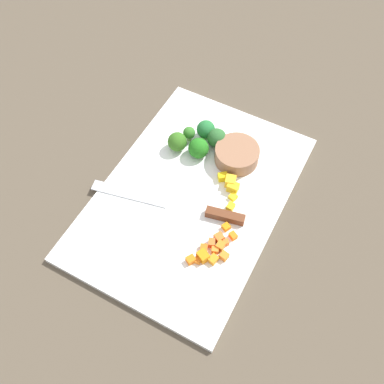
{
  "coord_description": "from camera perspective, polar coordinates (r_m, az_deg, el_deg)",
  "views": [
    {
      "loc": [
        0.41,
        0.22,
        0.75
      ],
      "look_at": [
        0.0,
        0.0,
        0.02
      ],
      "focal_mm": 41.62,
      "sensor_mm": 36.0,
      "label": 1
    }
  ],
  "objects": [
    {
      "name": "carrot_dice_6",
      "position": [
        0.8,
        4.13,
        -8.19
      ],
      "size": [
        0.02,
        0.02,
        0.01
      ],
      "primitive_type": "cube",
      "rotation": [
        0.0,
        0.0,
        1.4
      ],
      "color": "orange",
      "rests_on": "cutting_board"
    },
    {
      "name": "carrot_dice_7",
      "position": [
        0.81,
        2.98,
        -7.4
      ],
      "size": [
        0.02,
        0.02,
        0.01
      ],
      "primitive_type": "cube",
      "rotation": [
        0.0,
        0.0,
        0.39
      ],
      "color": "orange",
      "rests_on": "cutting_board"
    },
    {
      "name": "carrot_dice_8",
      "position": [
        0.83,
        4.39,
        -4.49
      ],
      "size": [
        0.02,
        0.02,
        0.01
      ],
      "primitive_type": "cube",
      "rotation": [
        0.0,
        0.0,
        1.12
      ],
      "color": "orange",
      "rests_on": "cutting_board"
    },
    {
      "name": "carrot_dice_2",
      "position": [
        0.8,
        -0.16,
        -8.68
      ],
      "size": [
        0.02,
        0.02,
        0.01
      ],
      "primitive_type": "cube",
      "rotation": [
        0.0,
        0.0,
        1.03
      ],
      "color": "orange",
      "rests_on": "cutting_board"
    },
    {
      "name": "pepper_dice_3",
      "position": [
        0.85,
        4.97,
        -1.91
      ],
      "size": [
        0.02,
        0.01,
        0.01
      ],
      "primitive_type": "cube",
      "rotation": [
        0.0,
        0.0,
        3.09
      ],
      "color": "yellow",
      "rests_on": "cutting_board"
    },
    {
      "name": "ground_plane",
      "position": [
        0.88,
        0.0,
        -0.77
      ],
      "size": [
        4.0,
        4.0,
        0.0
      ],
      "primitive_type": "plane",
      "color": "brown"
    },
    {
      "name": "broccoli_floret_4",
      "position": [
        0.92,
        3.19,
        6.91
      ],
      "size": [
        0.04,
        0.04,
        0.04
      ],
      "color": "#8DB167",
      "rests_on": "cutting_board"
    },
    {
      "name": "carrot_dice_10",
      "position": [
        0.81,
        4.36,
        -6.45
      ],
      "size": [
        0.01,
        0.01,
        0.01
      ],
      "primitive_type": "cube",
      "rotation": [
        0.0,
        0.0,
        2.31
      ],
      "color": "orange",
      "rests_on": "cutting_board"
    },
    {
      "name": "prep_bowl",
      "position": [
        0.91,
        5.77,
        4.79
      ],
      "size": [
        0.09,
        0.09,
        0.03
      ],
      "primitive_type": "cylinder",
      "color": "#916548",
      "rests_on": "cutting_board"
    },
    {
      "name": "carrot_dice_1",
      "position": [
        0.81,
        2.54,
        -6.53
      ],
      "size": [
        0.02,
        0.02,
        0.01
      ],
      "primitive_type": "cube",
      "rotation": [
        0.0,
        0.0,
        1.98
      ],
      "color": "orange",
      "rests_on": "cutting_board"
    },
    {
      "name": "broccoli_floret_1",
      "position": [
        0.94,
        1.78,
        8.0
      ],
      "size": [
        0.04,
        0.04,
        0.04
      ],
      "color": "#92B263",
      "rests_on": "cutting_board"
    },
    {
      "name": "pepper_dice_2",
      "position": [
        0.88,
        3.95,
        1.94
      ],
      "size": [
        0.02,
        0.02,
        0.02
      ],
      "primitive_type": "cube",
      "rotation": [
        0.0,
        0.0,
        0.66
      ],
      "color": "yellow",
      "rests_on": "cutting_board"
    },
    {
      "name": "carrot_dice_12",
      "position": [
        0.8,
        1.42,
        -8.22
      ],
      "size": [
        0.02,
        0.03,
        0.02
      ],
      "primitive_type": "cube",
      "rotation": [
        0.0,
        0.0,
        1.13
      ],
      "color": "orange",
      "rests_on": "cutting_board"
    },
    {
      "name": "cutting_board",
      "position": [
        0.87,
        0.0,
        -0.57
      ],
      "size": [
        0.49,
        0.34,
        0.01
      ],
      "primitive_type": "cube",
      "color": "white",
      "rests_on": "ground_plane"
    },
    {
      "name": "carrot_dice_4",
      "position": [
        0.81,
        3.67,
        -6.89
      ],
      "size": [
        0.02,
        0.01,
        0.01
      ],
      "primitive_type": "cube",
      "rotation": [
        0.0,
        0.0,
        1.52
      ],
      "color": "orange",
      "rests_on": "cutting_board"
    },
    {
      "name": "broccoli_floret_3",
      "position": [
        0.93,
        -0.37,
        7.56
      ],
      "size": [
        0.03,
        0.03,
        0.04
      ],
      "color": "#85B85B",
      "rests_on": "cutting_board"
    },
    {
      "name": "carrot_dice_11",
      "position": [
        0.8,
        0.73,
        -8.8
      ],
      "size": [
        0.01,
        0.01,
        0.01
      ],
      "primitive_type": "cube",
      "rotation": [
        0.0,
        0.0,
        1.7
      ],
      "color": "orange",
      "rests_on": "cutting_board"
    },
    {
      "name": "pepper_dice_1",
      "position": [
        0.88,
        4.95,
        1.36
      ],
      "size": [
        0.02,
        0.02,
        0.02
      ],
      "primitive_type": "cube",
      "rotation": [
        0.0,
        0.0,
        1.84
      ],
      "color": "yellow",
      "rests_on": "cutting_board"
    },
    {
      "name": "carrot_dice_3",
      "position": [
        0.8,
        2.75,
        -8.62
      ],
      "size": [
        0.02,
        0.02,
        0.01
      ],
      "primitive_type": "cube",
      "rotation": [
        0.0,
        0.0,
        2.91
      ],
      "color": "orange",
      "rests_on": "cutting_board"
    },
    {
      "name": "carrot_dice_9",
      "position": [
        0.82,
        3.49,
        -5.86
      ],
      "size": [
        0.02,
        0.02,
        0.01
      ],
      "primitive_type": "cube",
      "rotation": [
        0.0,
        0.0,
        2.6
      ],
      "color": "orange",
      "rests_on": "cutting_board"
    },
    {
      "name": "broccoli_floret_0",
      "position": [
        0.91,
        0.84,
        5.62
      ],
      "size": [
        0.04,
        0.04,
        0.04
      ],
      "color": "#89B35E",
      "rests_on": "cutting_board"
    },
    {
      "name": "carrot_dice_0",
      "position": [
        0.82,
        5.28,
        -5.61
      ],
      "size": [
        0.02,
        0.02,
        0.01
      ],
      "primitive_type": "cube",
      "rotation": [
        0.0,
        0.0,
        1.08
      ],
      "color": "orange",
      "rests_on": "cutting_board"
    },
    {
      "name": "carrot_dice_5",
      "position": [
        0.81,
        1.52,
        -7.29
      ],
      "size": [
        0.02,
        0.02,
        0.01
      ],
      "primitive_type": "cube",
      "rotation": [
        0.0,
        0.0,
        0.42
      ],
      "color": "orange",
      "rests_on": "cutting_board"
    },
    {
      "name": "pepper_dice_4",
      "position": [
        0.87,
        5.27,
        0.6
      ],
      "size": [
        0.02,
        0.02,
        0.02
      ],
      "primitive_type": "cube",
      "rotation": [
        0.0,
        0.0,
        1.61
      ],
      "color": "yellow",
      "rests_on": "cutting_board"
    },
    {
      "name": "pepper_dice_0",
      "position": [
        0.86,
        5.28,
        -0.65
      ],
      "size": [
        0.02,
        0.02,
        0.01
      ],
      "primitive_type": "cube",
      "rotation": [
        0.0,
        0.0,
        2.81
      ],
      "color": "yellow",
      "rests_on": "cutting_board"
    },
    {
      "name": "chef_knife",
      "position": [
        0.84,
        0.08,
        -2.11
      ],
      "size": [
        0.08,
        0.3,
        0.02
      ],
      "rotation": [
        0.0,
        0.0,
        4.92
      ],
      "color": "silver",
      "rests_on": "cutting_board"
    },
    {
      "name": "broccoli_floret_2",
      "position": [
        0.92,
        -1.91,
        6.44
      ],
      "size": [
        0.04,
        0.04,
        0.04
      ],
      "color": "#93BE5B",
      "rests_on": "cutting_board"
    }
  ]
}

